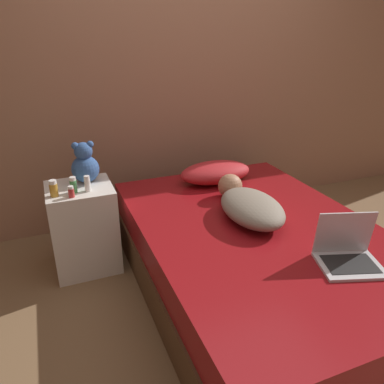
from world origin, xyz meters
TOP-DOWN VIEW (x-y plane):
  - ground_plane at (0.00, 0.00)m, footprint 12.00×12.00m
  - wall_back at (0.00, 1.31)m, footprint 8.00×0.06m
  - bed at (0.00, 0.00)m, footprint 1.39×2.07m
  - nightstand at (-0.97, 0.70)m, footprint 0.43×0.41m
  - pillow at (0.06, 0.76)m, footprint 0.56×0.32m
  - person_lying at (0.01, 0.16)m, footprint 0.39×0.72m
  - laptop at (0.21, -0.49)m, footprint 0.37×0.33m
  - teddy_bear at (-0.91, 0.78)m, footprint 0.18×0.18m
  - bottle_white at (-0.92, 0.61)m, footprint 0.04×0.04m
  - bottle_green at (-1.01, 0.62)m, footprint 0.04×0.04m
  - bottle_amber at (-1.13, 0.60)m, footprint 0.05×0.05m
  - bottle_red at (-1.03, 0.55)m, footprint 0.04×0.04m

SIDE VIEW (x-z plane):
  - ground_plane at x=0.00m, z-range 0.00..0.00m
  - bed at x=0.00m, z-range 0.00..0.47m
  - nightstand at x=-0.97m, z-range 0.00..0.61m
  - laptop at x=0.21m, z-range 0.40..0.66m
  - person_lying at x=0.01m, z-range 0.46..0.64m
  - pillow at x=0.06m, z-range 0.47..0.63m
  - bottle_red at x=-1.03m, z-range 0.61..0.68m
  - bottle_white at x=-0.92m, z-range 0.61..0.71m
  - bottle_green at x=-1.01m, z-range 0.61..0.71m
  - bottle_amber at x=-1.13m, z-range 0.61..0.72m
  - teddy_bear at x=-0.91m, z-range 0.59..0.87m
  - wall_back at x=0.00m, z-range 0.00..2.60m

